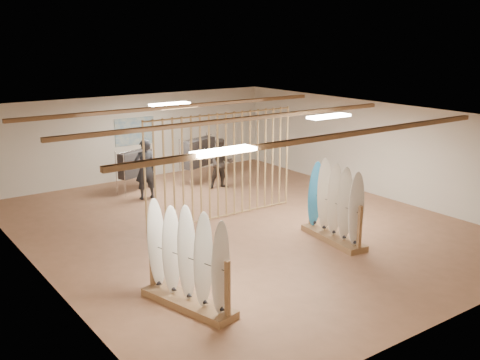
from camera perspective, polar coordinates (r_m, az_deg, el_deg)
floor at (r=14.29m, az=0.00°, el=-4.66°), size 12.00×12.00×0.00m
ceiling at (r=13.63m, az=0.00°, el=6.52°), size 12.00×12.00×0.00m
wall_back at (r=18.99m, az=-10.65°, el=4.30°), size 12.00×0.00×12.00m
wall_front at (r=9.87m, az=20.87°, el=-6.03°), size 12.00×0.00×12.00m
wall_left at (r=11.80m, az=-20.15°, el=-2.64°), size 0.00×12.00×12.00m
wall_right at (r=17.22m, az=13.66°, el=3.10°), size 0.00×12.00×12.00m
ceiling_slats at (r=13.64m, az=0.00°, el=6.19°), size 9.50×6.12×0.10m
light_panels at (r=13.63m, az=0.00°, el=6.27°), size 1.20×0.35×0.06m
bamboo_partition at (r=14.53m, az=-1.84°, el=1.41°), size 4.45×0.05×2.78m
poster at (r=18.93m, az=-10.65°, el=4.89°), size 1.40×0.03×0.90m
rack_left at (r=10.04m, az=-5.35°, el=-9.43°), size 0.99×2.04×1.88m
rack_right at (r=13.28m, az=9.54°, el=-3.54°), size 0.76×1.98×1.84m
clothing_rack_a at (r=17.42m, az=-10.59°, el=1.63°), size 1.21×0.68×1.35m
clothing_rack_b at (r=18.17m, az=-4.23°, el=2.79°), size 1.38×0.83×1.55m
shopper_a at (r=16.58m, az=-9.61°, el=1.49°), size 0.78×0.56×2.02m
shopper_b at (r=17.52m, az=-1.92°, el=2.02°), size 1.04×0.92×1.80m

